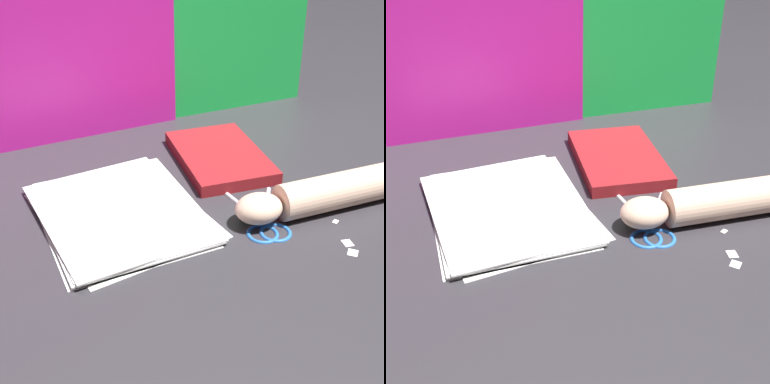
% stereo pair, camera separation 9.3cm
% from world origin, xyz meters
% --- Properties ---
extents(ground_plane, '(6.00, 6.00, 0.00)m').
position_xyz_m(ground_plane, '(0.00, 0.00, 0.00)').
color(ground_plane, '#2D2B30').
extents(backdrop_panel_center, '(0.75, 0.07, 0.45)m').
position_xyz_m(backdrop_panel_center, '(0.20, 0.45, 0.23)').
color(backdrop_panel_center, green).
rests_on(backdrop_panel_center, ground_plane).
extents(paper_stack, '(0.29, 0.35, 0.02)m').
position_xyz_m(paper_stack, '(-0.08, 0.08, 0.01)').
color(paper_stack, white).
rests_on(paper_stack, ground_plane).
extents(book_closed, '(0.21, 0.28, 0.03)m').
position_xyz_m(book_closed, '(0.19, 0.18, 0.01)').
color(book_closed, maroon).
rests_on(book_closed, ground_plane).
extents(scissors, '(0.14, 0.19, 0.01)m').
position_xyz_m(scissors, '(0.14, -0.06, 0.00)').
color(scissors, silver).
rests_on(scissors, ground_plane).
extents(hand_forearm, '(0.34, 0.10, 0.07)m').
position_xyz_m(hand_forearm, '(0.27, -0.07, 0.03)').
color(hand_forearm, beige).
rests_on(hand_forearm, ground_plane).
extents(paper_scrap_near, '(0.02, 0.02, 0.00)m').
position_xyz_m(paper_scrap_near, '(0.24, -0.17, 0.00)').
color(paper_scrap_near, white).
rests_on(paper_scrap_near, ground_plane).
extents(paper_scrap_mid, '(0.03, 0.02, 0.00)m').
position_xyz_m(paper_scrap_mid, '(0.23, -0.20, 0.00)').
color(paper_scrap_mid, white).
rests_on(paper_scrap_mid, ground_plane).
extents(paper_scrap_far, '(0.02, 0.01, 0.00)m').
position_xyz_m(paper_scrap_far, '(0.26, -0.11, 0.00)').
color(paper_scrap_far, white).
rests_on(paper_scrap_far, ground_plane).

